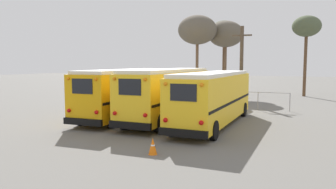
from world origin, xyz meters
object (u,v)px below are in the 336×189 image
Objects in this scene: school_bus_2 at (214,96)px; bare_tree_2 at (197,30)px; utility_pole at (241,63)px; traffic_cone at (153,146)px; bare_tree_3 at (226,34)px; bare_tree_1 at (224,31)px; bare_tree_0 at (307,28)px; school_bus_1 at (169,92)px; school_bus_0 at (127,91)px.

bare_tree_2 is (-5.49, 13.95, 5.37)m from school_bus_2.
traffic_cone is at bearing -90.21° from utility_pole.
school_bus_2 is at bearing -79.41° from bare_tree_3.
bare_tree_1 is at bearing 115.51° from utility_pole.
bare_tree_2 is 3.57m from bare_tree_3.
bare_tree_3 reaches higher than traffic_cone.
utility_pole reaches higher than school_bus_2.
utility_pole is 0.82× the size of bare_tree_2.
traffic_cone is at bearing -101.39° from bare_tree_0.
utility_pole is 0.80× the size of bare_tree_0.
bare_tree_1 reaches higher than school_bus_1.
bare_tree_2 is (-4.94, 1.82, 3.41)m from utility_pole.
school_bus_2 is 1.27× the size of bare_tree_3.
bare_tree_2 is at bearing 111.47° from school_bus_2.
bare_tree_0 is 9.05m from bare_tree_3.
school_bus_2 is 15.13× the size of traffic_cone.
school_bus_1 is 22.36m from bare_tree_0.
school_bus_0 is 9.79m from traffic_cone.
bare_tree_1 is (-3.32, 6.96, 3.73)m from utility_pole.
bare_tree_1 is 12.41× the size of traffic_cone.
utility_pole is at bearing -60.22° from bare_tree_3.
utility_pole is 19.66m from traffic_cone.
utility_pole is at bearing -123.23° from bare_tree_0.
utility_pole is at bearing 89.79° from traffic_cone.
bare_tree_3 is at bearing 95.94° from traffic_cone.
school_bus_0 is 17.04m from bare_tree_3.
utility_pole is at bearing 92.60° from school_bus_2.
school_bus_0 reaches higher than traffic_cone.
bare_tree_0 is 29.28m from traffic_cone.
school_bus_2 is 7.39m from traffic_cone.
utility_pole is 10.26× the size of traffic_cone.
school_bus_1 is 1.22× the size of bare_tree_2.
school_bus_0 is 1.22× the size of bare_tree_2.
bare_tree_2 is at bearing -132.21° from bare_tree_3.
bare_tree_2 is (-2.34, 13.40, 5.28)m from school_bus_1.
bare_tree_0 is 8.98m from bare_tree_1.
bare_tree_2 is 22.77m from traffic_cone.
bare_tree_2 is at bearing -107.47° from bare_tree_1.
utility_pole is (2.59, 11.57, 1.87)m from school_bus_1.
bare_tree_0 is 1.03× the size of bare_tree_2.
bare_tree_0 is (11.27, 19.95, 5.83)m from school_bus_0.
bare_tree_1 is at bearing -170.49° from bare_tree_0.
utility_pole is 6.01m from bare_tree_3.
utility_pole is at bearing 77.37° from school_bus_1.
utility_pole reaches higher than traffic_cone.
bare_tree_3 is at bearing 47.79° from bare_tree_2.
school_bus_0 is at bearing 125.78° from traffic_cone.
bare_tree_1 is (-0.73, 18.53, 5.60)m from school_bus_1.
school_bus_1 is at bearing -80.07° from bare_tree_2.
utility_pole is 10.83m from bare_tree_0.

